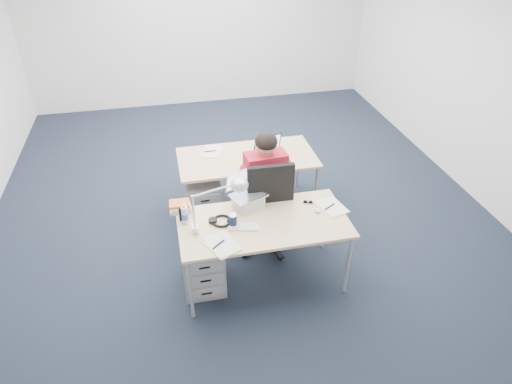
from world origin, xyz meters
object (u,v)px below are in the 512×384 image
(desk_near, at_px, (264,226))
(dark_laptop, at_px, (272,147))
(bear_figurine, at_px, (238,201))
(far_cup, at_px, (260,149))
(sunglasses, at_px, (308,202))
(desk_lamp, at_px, (211,205))
(computer_mouse, at_px, (317,210))
(silver_laptop, at_px, (248,191))
(book_stack, at_px, (180,207))
(cordless_phone, at_px, (181,214))
(desk_far, at_px, (247,160))
(water_bottle, at_px, (185,214))
(wireless_keyboard, at_px, (244,227))
(office_chair, at_px, (266,221))
(drawer_pedestal_far, at_px, (203,201))
(drawer_pedestal_near, at_px, (202,263))
(headphones, at_px, (222,220))
(seated_person, at_px, (261,185))
(can_koozie, at_px, (233,220))

(desk_near, distance_m, dark_laptop, 1.27)
(desk_near, bearing_deg, bear_figurine, 121.78)
(far_cup, bearing_deg, sunglasses, -78.33)
(desk_lamp, bearing_deg, bear_figurine, 41.27)
(computer_mouse, xyz_separation_m, bear_figurine, (-0.73, 0.25, 0.05))
(dark_laptop, bearing_deg, far_cup, 120.90)
(silver_laptop, relative_size, sunglasses, 3.56)
(book_stack, height_order, dark_laptop, dark_laptop)
(desk_near, height_order, sunglasses, sunglasses)
(book_stack, bearing_deg, cordless_phone, -90.00)
(desk_far, bearing_deg, computer_mouse, -69.98)
(desk_far, height_order, book_stack, book_stack)
(desk_near, relative_size, cordless_phone, 11.13)
(water_bottle, bearing_deg, sunglasses, 2.93)
(book_stack, distance_m, sunglasses, 1.26)
(desk_near, relative_size, wireless_keyboard, 5.69)
(office_chair, bearing_deg, dark_laptop, 72.74)
(drawer_pedestal_far, distance_m, silver_laptop, 1.13)
(drawer_pedestal_near, relative_size, headphones, 2.19)
(desk_far, bearing_deg, drawer_pedestal_far, -166.95)
(desk_far, distance_m, wireless_keyboard, 1.34)
(wireless_keyboard, height_order, computer_mouse, computer_mouse)
(drawer_pedestal_far, height_order, silver_laptop, silver_laptop)
(computer_mouse, bearing_deg, office_chair, 108.44)
(desk_far, bearing_deg, desk_lamp, -114.45)
(wireless_keyboard, bearing_deg, seated_person, 81.14)
(bear_figurine, bearing_deg, desk_near, -34.36)
(wireless_keyboard, relative_size, computer_mouse, 3.36)
(bear_figurine, relative_size, cordless_phone, 0.92)
(office_chair, height_order, desk_lamp, desk_lamp)
(silver_laptop, bearing_deg, headphones, -168.30)
(desk_lamp, bearing_deg, drawer_pedestal_near, 144.62)
(desk_far, xyz_separation_m, headphones, (-0.48, -1.19, 0.07))
(desk_far, height_order, wireless_keyboard, wireless_keyboard)
(can_koozie, bearing_deg, drawer_pedestal_near, 170.72)
(bear_figurine, bearing_deg, desk_far, 97.66)
(desk_near, bearing_deg, silver_laptop, 107.45)
(book_stack, bearing_deg, dark_laptop, 36.98)
(drawer_pedestal_far, bearing_deg, far_cup, 14.11)
(desk_near, distance_m, headphones, 0.40)
(sunglasses, relative_size, dark_laptop, 0.29)
(silver_laptop, bearing_deg, book_stack, 151.56)
(can_koozie, height_order, bear_figurine, bear_figurine)
(desk_near, relative_size, drawer_pedestal_near, 2.91)
(headphones, bearing_deg, sunglasses, 16.34)
(drawer_pedestal_near, distance_m, cordless_phone, 0.56)
(seated_person, bearing_deg, dark_laptop, 58.79)
(drawer_pedestal_far, height_order, book_stack, book_stack)
(desk_near, xyz_separation_m, seated_person, (0.14, 0.71, -0.00))
(drawer_pedestal_near, relative_size, bear_figurine, 4.18)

